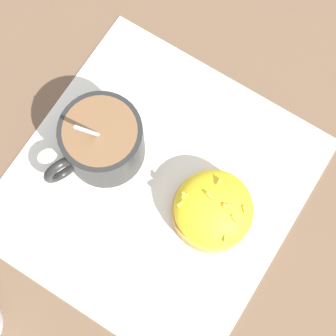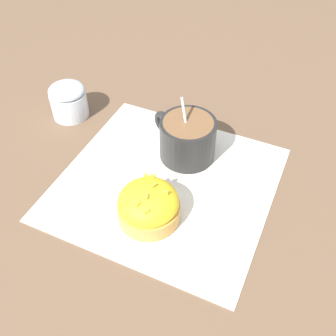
# 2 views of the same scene
# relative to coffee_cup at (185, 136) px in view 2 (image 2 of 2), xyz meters

# --- Properties ---
(ground_plane) EXTENTS (3.00, 3.00, 0.00)m
(ground_plane) POSITION_rel_coffee_cup_xyz_m (-0.07, -0.01, -0.04)
(ground_plane) COLOR brown
(paper_napkin) EXTENTS (0.31, 0.32, 0.00)m
(paper_napkin) POSITION_rel_coffee_cup_xyz_m (-0.07, -0.01, -0.04)
(paper_napkin) COLOR white
(paper_napkin) RESTS_ON ground_plane
(coffee_cup) EXTENTS (0.08, 0.11, 0.10)m
(coffee_cup) POSITION_rel_coffee_cup_xyz_m (0.00, 0.00, 0.00)
(coffee_cup) COLOR black
(coffee_cup) RESTS_ON paper_napkin
(frosted_pastry) EXTENTS (0.08, 0.08, 0.06)m
(frosted_pastry) POSITION_rel_coffee_cup_xyz_m (-0.13, -0.02, -0.01)
(frosted_pastry) COLOR #D19347
(frosted_pastry) RESTS_ON paper_napkin
(sugar_bowl) EXTENTS (0.06, 0.06, 0.06)m
(sugar_bowl) POSITION_rel_coffee_cup_xyz_m (-0.00, 0.22, -0.01)
(sugar_bowl) COLOR silver
(sugar_bowl) RESTS_ON ground_plane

